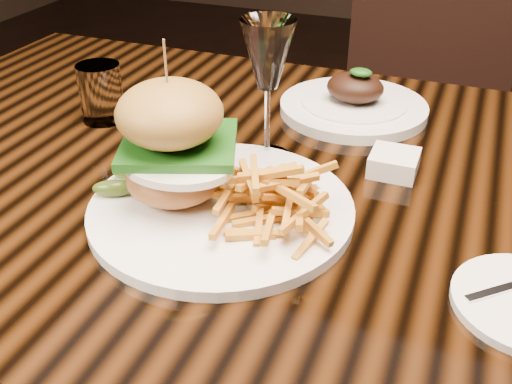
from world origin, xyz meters
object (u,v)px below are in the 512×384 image
(wine_glass, at_px, (268,59))
(far_dish, at_px, (354,104))
(burger_plate, at_px, (212,174))
(chair_far, at_px, (423,97))
(dining_table, at_px, (322,227))

(wine_glass, height_order, far_dish, wine_glass)
(wine_glass, bearing_deg, burger_plate, -94.30)
(far_dish, bearing_deg, wine_glass, -111.49)
(wine_glass, xyz_separation_m, chair_far, (0.15, 0.85, -0.37))
(burger_plate, xyz_separation_m, far_dish, (0.10, 0.38, -0.04))
(chair_far, bearing_deg, wine_glass, -103.25)
(dining_table, relative_size, wine_glass, 7.62)
(chair_far, bearing_deg, far_dish, -99.14)
(far_dish, distance_m, chair_far, 0.68)
(dining_table, xyz_separation_m, wine_glass, (-0.10, 0.04, 0.23))
(burger_plate, bearing_deg, wine_glass, 77.12)
(burger_plate, relative_size, chair_far, 0.36)
(burger_plate, relative_size, far_dish, 1.34)
(wine_glass, relative_size, far_dish, 0.82)
(chair_far, bearing_deg, burger_plate, -102.38)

